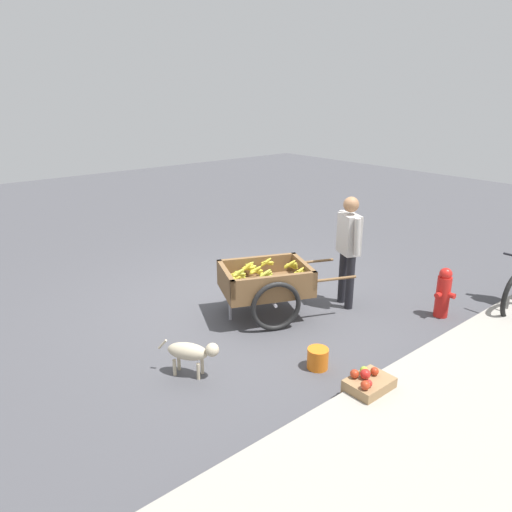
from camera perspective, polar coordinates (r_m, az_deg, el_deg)
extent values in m
plane|color=#47474C|center=(6.68, -0.69, -5.70)|extent=(24.00, 24.00, 0.00)
cube|color=#9E998E|center=(4.85, 27.71, -17.80)|extent=(12.00, 2.40, 0.12)
cube|color=brown|center=(6.20, 1.12, -3.69)|extent=(1.33, 1.17, 0.10)
cube|color=brown|center=(6.01, -3.62, -2.73)|extent=(0.37, 0.76, 0.24)
cube|color=brown|center=(6.30, 5.65, -1.74)|extent=(0.37, 0.76, 0.24)
cube|color=brown|center=(5.81, 2.22, -3.50)|extent=(1.03, 0.49, 0.24)
cube|color=brown|center=(6.46, 0.15, -1.08)|extent=(1.03, 0.49, 0.24)
torus|color=black|center=(5.85, 2.40, -6.02)|extent=(0.61, 0.31, 0.64)
torus|color=black|center=(6.62, -0.03, -2.92)|extent=(0.61, 0.31, 0.64)
cylinder|color=#9E9EA8|center=(6.23, 1.11, -4.37)|extent=(0.39, 0.82, 0.04)
cylinder|color=brown|center=(6.13, 9.47, -2.70)|extent=(0.52, 0.25, 0.04)
cylinder|color=brown|center=(6.71, 6.99, -0.64)|extent=(0.52, 0.25, 0.04)
cylinder|color=#9E9EA8|center=(6.18, -3.09, -6.09)|extent=(0.04, 0.04, 0.35)
ellipsoid|color=gold|center=(5.97, 4.18, -3.47)|extent=(0.17, 0.08, 0.15)
ellipsoid|color=gold|center=(5.95, 3.98, -3.43)|extent=(0.19, 0.08, 0.05)
ellipsoid|color=gold|center=(5.94, 3.82, -3.38)|extent=(0.18, 0.13, 0.13)
ellipsoid|color=gold|center=(5.90, -2.15, -3.02)|extent=(0.16, 0.14, 0.15)
ellipsoid|color=gold|center=(5.89, -2.36, -2.97)|extent=(0.18, 0.15, 0.05)
ellipsoid|color=gold|center=(5.87, -2.56, -2.93)|extent=(0.17, 0.14, 0.14)
ellipsoid|color=gold|center=(6.27, 4.32, -1.24)|extent=(0.18, 0.13, 0.13)
ellipsoid|color=gold|center=(6.26, 4.28, -1.18)|extent=(0.19, 0.10, 0.10)
ellipsoid|color=gold|center=(6.25, 4.20, -1.13)|extent=(0.18, 0.14, 0.05)
ellipsoid|color=gold|center=(6.23, 4.13, -1.07)|extent=(0.18, 0.14, 0.10)
ellipsoid|color=gold|center=(6.22, 4.04, -1.01)|extent=(0.17, 0.13, 0.14)
ellipsoid|color=gold|center=(6.17, 5.41, -1.98)|extent=(0.18, 0.06, 0.13)
ellipsoid|color=gold|center=(6.15, 5.26, -1.93)|extent=(0.19, 0.11, 0.05)
ellipsoid|color=gold|center=(6.14, 5.11, -1.88)|extent=(0.18, 0.08, 0.14)
ellipsoid|color=gold|center=(6.28, -2.40, -2.42)|extent=(0.19, 0.10, 0.13)
ellipsoid|color=gold|center=(6.27, -2.49, -2.36)|extent=(0.19, 0.08, 0.09)
ellipsoid|color=gold|center=(6.26, -2.60, -2.31)|extent=(0.16, 0.16, 0.07)
ellipsoid|color=gold|center=(6.24, -2.75, -2.26)|extent=(0.16, 0.14, 0.15)
ellipsoid|color=gold|center=(6.32, 0.22, -1.91)|extent=(0.18, 0.10, 0.14)
ellipsoid|color=gold|center=(6.31, 0.14, -1.86)|extent=(0.18, 0.13, 0.10)
ellipsoid|color=gold|center=(6.29, 0.06, -1.80)|extent=(0.18, 0.12, 0.05)
ellipsoid|color=gold|center=(6.28, -0.03, -1.74)|extent=(0.19, 0.06, 0.10)
ellipsoid|color=gold|center=(6.27, -0.09, -1.68)|extent=(0.18, 0.11, 0.13)
ellipsoid|color=gold|center=(5.85, -0.05, -3.68)|extent=(0.16, 0.15, 0.14)
ellipsoid|color=gold|center=(5.83, -0.15, -3.62)|extent=(0.18, 0.14, 0.08)
ellipsoid|color=gold|center=(5.82, -0.27, -3.57)|extent=(0.19, 0.08, 0.08)
ellipsoid|color=gold|center=(5.81, -0.44, -3.52)|extent=(0.17, 0.11, 0.16)
ellipsoid|color=gold|center=(6.06, 1.37, -2.35)|extent=(0.18, 0.06, 0.12)
ellipsoid|color=gold|center=(6.04, 1.32, -2.29)|extent=(0.17, 0.15, 0.10)
ellipsoid|color=gold|center=(6.03, 1.24, -2.23)|extent=(0.19, 0.10, 0.05)
ellipsoid|color=gold|center=(6.02, 1.14, -2.17)|extent=(0.19, 0.11, 0.10)
ellipsoid|color=gold|center=(6.01, 1.10, -2.11)|extent=(0.18, 0.08, 0.13)
ellipsoid|color=gold|center=(6.38, 1.50, -0.86)|extent=(0.18, 0.06, 0.12)
ellipsoid|color=gold|center=(6.37, 1.37, -0.81)|extent=(0.18, 0.13, 0.05)
ellipsoid|color=gold|center=(6.36, 1.18, -0.76)|extent=(0.18, 0.11, 0.15)
ellipsoid|color=gold|center=(6.12, -1.86, -2.28)|extent=(0.16, 0.15, 0.14)
ellipsoid|color=gold|center=(6.11, -1.93, -2.22)|extent=(0.19, 0.07, 0.11)
ellipsoid|color=gold|center=(6.09, -2.04, -2.17)|extent=(0.18, 0.14, 0.05)
ellipsoid|color=gold|center=(6.08, -2.11, -2.11)|extent=(0.19, 0.06, 0.09)
ellipsoid|color=gold|center=(6.07, -2.19, -2.05)|extent=(0.18, 0.10, 0.13)
ellipsoid|color=gold|center=(6.34, -0.79, -1.53)|extent=(0.18, 0.11, 0.13)
ellipsoid|color=gold|center=(6.33, -0.85, -1.47)|extent=(0.19, 0.09, 0.10)
ellipsoid|color=gold|center=(6.32, -0.93, -1.41)|extent=(0.18, 0.12, 0.05)
ellipsoid|color=gold|center=(6.31, -1.01, -1.36)|extent=(0.19, 0.08, 0.10)
ellipsoid|color=gold|center=(6.30, -1.12, -1.30)|extent=(0.17, 0.11, 0.15)
ellipsoid|color=gold|center=(6.36, -0.56, -1.33)|extent=(0.17, 0.15, 0.13)
ellipsoid|color=gold|center=(6.35, -0.72, -1.28)|extent=(0.19, 0.12, 0.05)
ellipsoid|color=gold|center=(6.33, -0.91, -1.23)|extent=(0.17, 0.09, 0.15)
cylinder|color=black|center=(6.53, 11.10, -3.09)|extent=(0.11, 0.11, 0.75)
cylinder|color=black|center=(6.71, 10.26, -2.42)|extent=(0.11, 0.11, 0.75)
cube|color=#B7B2AD|center=(6.41, 11.02, 2.57)|extent=(0.32, 0.39, 0.53)
sphere|color=#9E704C|center=(6.31, 11.25, 6.02)|extent=(0.20, 0.20, 0.20)
cylinder|color=#B7B2AD|center=(6.22, 11.95, 2.24)|extent=(0.08, 0.10, 0.48)
cylinder|color=#B7B2AD|center=(6.59, 10.18, 3.32)|extent=(0.08, 0.11, 0.48)
ellipsoid|color=beige|center=(5.05, -8.13, -11.16)|extent=(0.40, 0.46, 0.18)
sphere|color=beige|center=(4.93, -5.23, -11.05)|extent=(0.14, 0.14, 0.14)
cylinder|color=beige|center=(5.14, -11.06, -10.26)|extent=(0.08, 0.10, 0.12)
cylinder|color=beige|center=(5.14, -6.40, -12.84)|extent=(0.04, 0.04, 0.18)
cylinder|color=beige|center=(5.06, -6.87, -13.45)|extent=(0.04, 0.04, 0.18)
cylinder|color=beige|center=(5.24, -9.15, -12.35)|extent=(0.04, 0.04, 0.18)
cylinder|color=beige|center=(5.15, -9.66, -12.93)|extent=(0.04, 0.04, 0.18)
cylinder|color=red|center=(6.67, 21.30, -4.52)|extent=(0.18, 0.18, 0.55)
sphere|color=red|center=(6.56, 21.63, -1.99)|extent=(0.16, 0.16, 0.16)
cylinder|color=red|center=(6.56, 20.88, -4.34)|extent=(0.10, 0.07, 0.07)
cylinder|color=red|center=(6.61, 22.18, -4.36)|extent=(0.07, 0.10, 0.07)
cylinder|color=orange|center=(5.23, 7.35, -11.97)|extent=(0.23, 0.23, 0.23)
cube|color=#99754C|center=(4.85, 13.26, -15.15)|extent=(0.44, 0.32, 0.22)
sphere|color=red|center=(4.77, 12.86, -13.51)|extent=(0.10, 0.10, 0.10)
sphere|color=red|center=(4.67, 13.23, -14.54)|extent=(0.07, 0.07, 0.07)
sphere|color=#B23319|center=(4.62, 12.86, -14.74)|extent=(0.09, 0.09, 0.09)
sphere|color=#99BF33|center=(4.84, 12.71, -13.11)|extent=(0.08, 0.08, 0.08)
sphere|color=#B23319|center=(4.76, 11.64, -13.56)|extent=(0.09, 0.09, 0.09)
sphere|color=#B23319|center=(4.84, 13.91, -13.16)|extent=(0.08, 0.08, 0.08)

